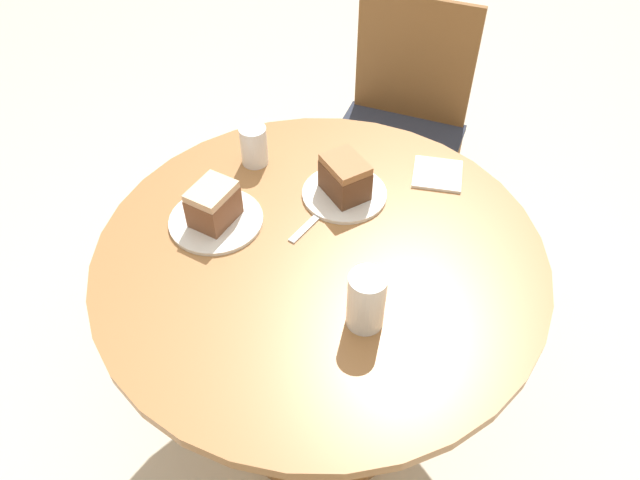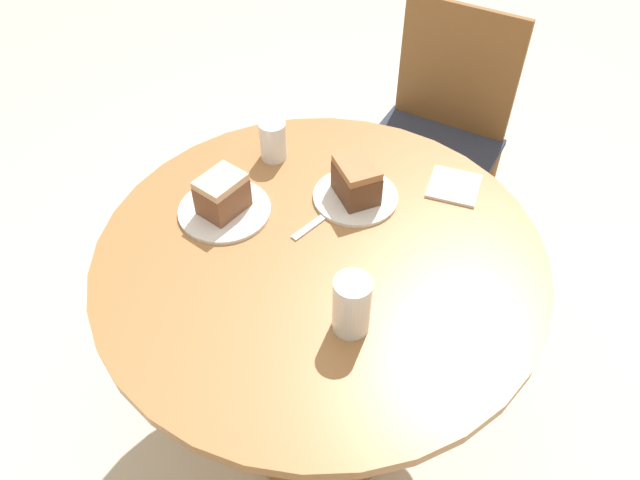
{
  "view_description": "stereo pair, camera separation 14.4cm",
  "coord_description": "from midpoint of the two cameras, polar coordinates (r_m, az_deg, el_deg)",
  "views": [
    {
      "loc": [
        0.3,
        -0.94,
        1.86
      ],
      "look_at": [
        0.0,
        0.0,
        0.82
      ],
      "focal_mm": 35.0,
      "sensor_mm": 36.0,
      "label": 1
    },
    {
      "loc": [
        0.43,
        -0.89,
        1.86
      ],
      "look_at": [
        0.0,
        0.0,
        0.82
      ],
      "focal_mm": 35.0,
      "sensor_mm": 36.0,
      "label": 2
    }
  ],
  "objects": [
    {
      "name": "glass_lemonade",
      "position": [
        1.29,
        1.05,
        -5.94
      ],
      "size": [
        0.08,
        0.08,
        0.14
      ],
      "color": "silver",
      "rests_on": "table"
    },
    {
      "name": "napkin_stack",
      "position": [
        1.68,
        8.3,
        5.88
      ],
      "size": [
        0.14,
        0.14,
        0.01
      ],
      "rotation": [
        0.0,
        0.0,
        0.11
      ],
      "color": "silver",
      "rests_on": "table"
    },
    {
      "name": "chair",
      "position": [
        2.36,
        5.45,
        10.09
      ],
      "size": [
        0.49,
        0.5,
        0.91
      ],
      "rotation": [
        0.0,
        0.0,
        -0.05
      ],
      "color": "brown",
      "rests_on": "ground_plane"
    },
    {
      "name": "fork",
      "position": [
        1.53,
        -3.5,
        1.48
      ],
      "size": [
        0.07,
        0.16,
        0.0
      ],
      "rotation": [
        0.0,
        0.0,
        1.25
      ],
      "color": "silver",
      "rests_on": "table"
    },
    {
      "name": "ground_plane",
      "position": [
        2.11,
        -2.02,
        -15.57
      ],
      "size": [
        8.0,
        8.0,
        0.0
      ],
      "primitive_type": "plane",
      "color": "beige"
    },
    {
      "name": "cake_slice_near",
      "position": [
        1.56,
        -0.27,
        5.63
      ],
      "size": [
        0.15,
        0.14,
        0.1
      ],
      "rotation": [
        0.0,
        0.0,
        3.98
      ],
      "color": "brown",
      "rests_on": "plate_near"
    },
    {
      "name": "table",
      "position": [
        1.6,
        -2.58,
        -5.4
      ],
      "size": [
        1.07,
        1.07,
        0.78
      ],
      "color": "#9E6B3D",
      "rests_on": "ground_plane"
    },
    {
      "name": "plate_far",
      "position": [
        1.56,
        -12.09,
        1.65
      ],
      "size": [
        0.23,
        0.23,
        0.01
      ],
      "color": "silver",
      "rests_on": "table"
    },
    {
      "name": "glass_water",
      "position": [
        1.69,
        -8.5,
        8.28
      ],
      "size": [
        0.07,
        0.07,
        0.11
      ],
      "color": "silver",
      "rests_on": "table"
    },
    {
      "name": "plate_near",
      "position": [
        1.6,
        -0.26,
        4.12
      ],
      "size": [
        0.22,
        0.22,
        0.01
      ],
      "color": "silver",
      "rests_on": "table"
    },
    {
      "name": "cake_slice_far",
      "position": [
        1.53,
        -12.4,
        3.1
      ],
      "size": [
        0.11,
        0.13,
        0.1
      ],
      "rotation": [
        0.0,
        0.0,
        2.93
      ],
      "color": "brown",
      "rests_on": "plate_far"
    }
  ]
}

